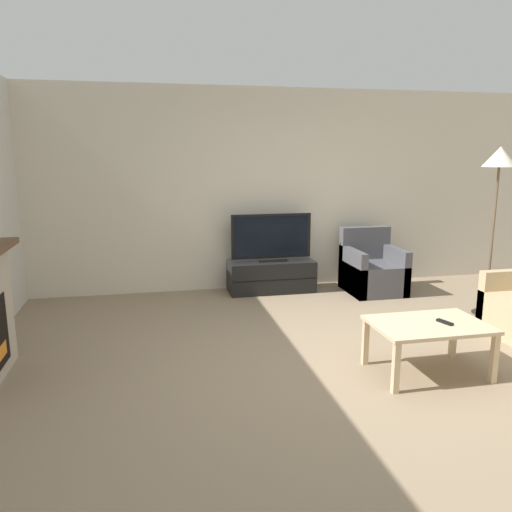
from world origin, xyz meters
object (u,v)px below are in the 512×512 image
(tv_stand, at_px, (271,276))
(remote, at_px, (445,322))
(tv, at_px, (271,239))
(floor_lamp, at_px, (499,167))
(armchair, at_px, (372,271))
(coffee_table, at_px, (429,329))

(tv_stand, height_order, remote, remote)
(tv, xyz_separation_m, floor_lamp, (2.22, -1.47, 0.97))
(tv_stand, height_order, floor_lamp, floor_lamp)
(armchair, xyz_separation_m, floor_lamp, (0.89, -1.18, 1.41))
(floor_lamp, bearing_deg, remote, -136.44)
(armchair, bearing_deg, remote, -101.94)
(tv, height_order, armchair, tv)
(remote, bearing_deg, tv, 88.19)
(remote, height_order, floor_lamp, floor_lamp)
(floor_lamp, bearing_deg, armchair, 127.13)
(coffee_table, height_order, remote, remote)
(remote, xyz_separation_m, floor_lamp, (1.43, 1.36, 1.23))
(tv, height_order, coffee_table, tv)
(armchair, relative_size, coffee_table, 0.89)
(armchair, height_order, remote, armchair)
(tv_stand, bearing_deg, armchair, -12.41)
(coffee_table, height_order, floor_lamp, floor_lamp)
(coffee_table, relative_size, remote, 6.10)
(tv_stand, distance_m, floor_lamp, 3.05)
(tv_stand, xyz_separation_m, remote, (0.80, -2.83, 0.25))
(armchair, height_order, coffee_table, armchair)
(tv_stand, relative_size, floor_lamp, 0.60)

